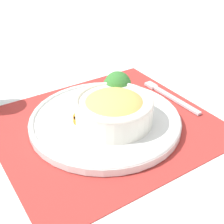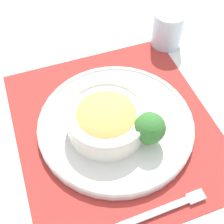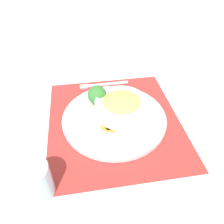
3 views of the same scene
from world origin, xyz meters
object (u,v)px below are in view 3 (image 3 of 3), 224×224
broccoli_floret (97,95)px  water_glass (35,182)px  bowl (121,106)px  fork (99,85)px

broccoli_floret → water_glass: same height
bowl → water_glass: size_ratio=1.74×
bowl → water_glass: 0.32m
bowl → broccoli_floret: size_ratio=2.20×
broccoli_floret → fork: size_ratio=0.40×
bowl → fork: bearing=14.1°
bowl → fork: (0.19, 0.05, -0.05)m
water_glass → fork: size_ratio=0.51×
bowl → water_glass: bearing=131.6°
water_glass → fork: water_glass is taller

